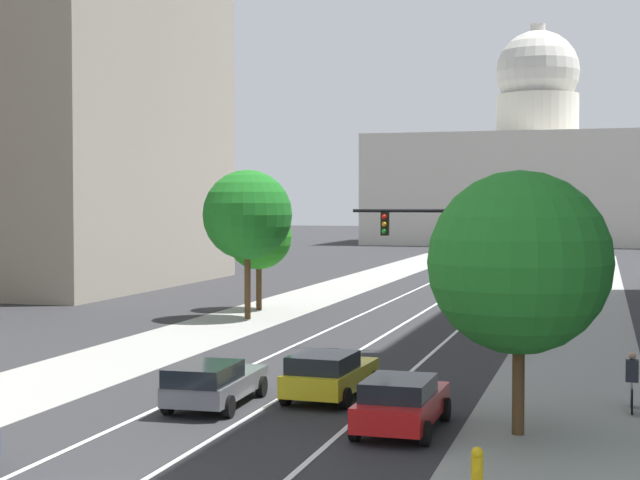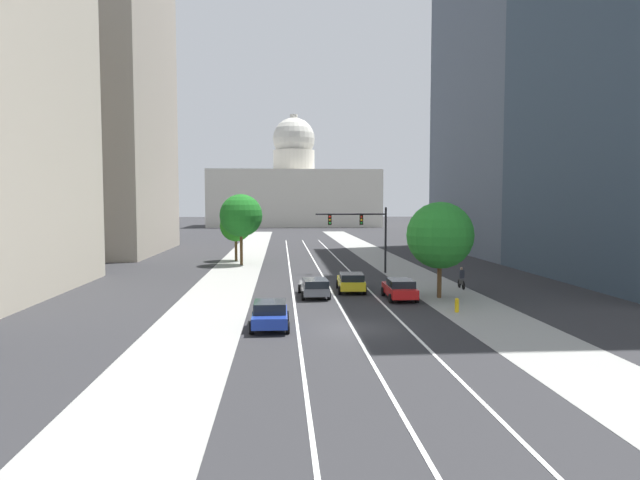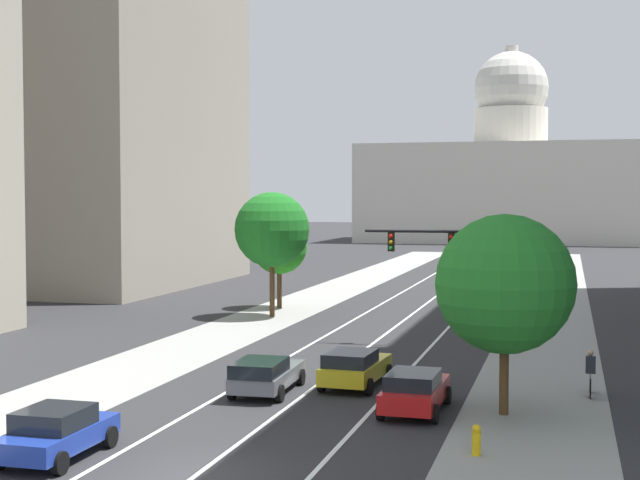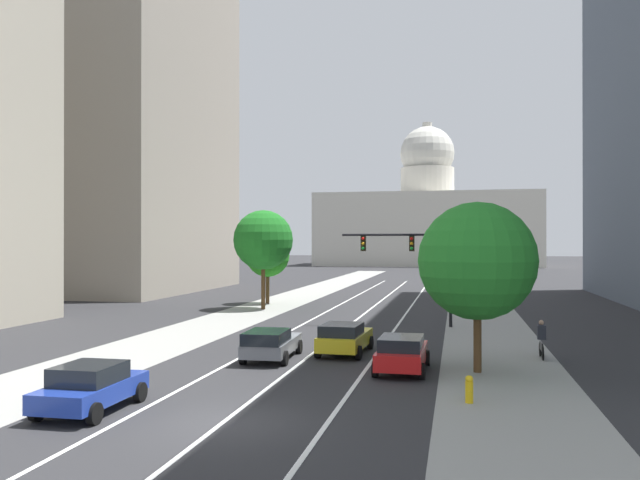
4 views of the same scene
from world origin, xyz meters
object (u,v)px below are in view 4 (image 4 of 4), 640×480
object	(u,v)px
cyclist	(541,340)
street_tree_far_right	(477,261)
street_tree_mid_left	(263,240)
car_yellow	(344,338)
car_gray	(271,343)
traffic_signal_mast	(415,255)
capitol_building	(427,221)
street_tree_near_left	(268,255)
car_red	(402,353)
car_blue	(91,387)
fire_hydrant	(469,389)

from	to	relation	value
cyclist	street_tree_far_right	bearing A→B (deg)	143.50
street_tree_mid_left	street_tree_far_right	bearing A→B (deg)	-54.56
car_yellow	cyclist	xyz separation A→B (m)	(8.86, 0.73, 0.07)
car_gray	traffic_signal_mast	distance (m)	14.68
capitol_building	street_tree_near_left	xyz separation A→B (m)	(-9.12, -96.69, -5.86)
car_red	traffic_signal_mast	bearing A→B (deg)	2.27
car_gray	car_yellow	size ratio (longest dim) A/B	1.04
traffic_signal_mast	street_tree_far_right	distance (m)	14.43
car_blue	car_gray	bearing A→B (deg)	-17.37
car_blue	fire_hydrant	xyz separation A→B (m)	(11.46, 3.44, -0.30)
car_blue	street_tree_mid_left	size ratio (longest dim) A/B	0.52
car_yellow	street_tree_near_left	world-z (taller)	street_tree_near_left
car_yellow	street_tree_mid_left	size ratio (longest dim) A/B	0.58
car_gray	cyclist	size ratio (longest dim) A/B	2.71
capitol_building	car_gray	world-z (taller)	capitol_building
street_tree_far_right	car_yellow	bearing A→B (deg)	152.53
traffic_signal_mast	fire_hydrant	distance (m)	19.86
car_yellow	cyclist	distance (m)	8.90
traffic_signal_mast	capitol_building	bearing A→B (deg)	92.15
street_tree_mid_left	street_tree_near_left	xyz separation A→B (m)	(-0.93, 4.35, -1.27)
capitol_building	car_yellow	world-z (taller)	capitol_building
cyclist	street_tree_mid_left	size ratio (longest dim) A/B	0.22
cyclist	capitol_building	bearing A→B (deg)	5.75
traffic_signal_mast	street_tree_near_left	xyz separation A→B (m)	(-13.21, 12.26, -0.31)
street_tree_near_left	cyclist	bearing A→B (deg)	-49.10
street_tree_far_right	street_tree_near_left	distance (m)	31.07
capitol_building	street_tree_mid_left	distance (m)	101.48
capitol_building	car_blue	xyz separation A→B (m)	(-4.45, -131.63, -9.22)
traffic_signal_mast	street_tree_mid_left	size ratio (longest dim) A/B	0.89
fire_hydrant	car_blue	bearing A→B (deg)	-163.30
car_red	cyclist	bearing A→B (deg)	-52.86
traffic_signal_mast	street_tree_near_left	bearing A→B (deg)	137.13
traffic_signal_mast	cyclist	xyz separation A→B (m)	(6.26, -10.21, -3.59)
car_gray	car_yellow	world-z (taller)	car_yellow
car_yellow	traffic_signal_mast	bearing A→B (deg)	-10.79
car_red	street_tree_far_right	bearing A→B (deg)	-79.59
car_red	street_tree_near_left	size ratio (longest dim) A/B	0.73
car_gray	street_tree_mid_left	bearing A→B (deg)	15.46
car_gray	cyclist	bearing A→B (deg)	-78.64
car_blue	street_tree_near_left	bearing A→B (deg)	7.50
car_blue	car_gray	xyz separation A→B (m)	(2.98, 9.60, -0.02)
street_tree_mid_left	car_gray	bearing A→B (deg)	-72.25
fire_hydrant	car_red	bearing A→B (deg)	118.58
car_blue	street_tree_mid_left	bearing A→B (deg)	6.85
capitol_building	street_tree_near_left	distance (m)	97.30
car_yellow	street_tree_near_left	bearing A→B (deg)	27.18
car_blue	car_yellow	world-z (taller)	car_yellow
capitol_building	street_tree_far_right	size ratio (longest dim) A/B	7.08
fire_hydrant	street_tree_near_left	distance (m)	35.58
fire_hydrant	street_tree_near_left	xyz separation A→B (m)	(-16.13, 31.50, 3.67)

